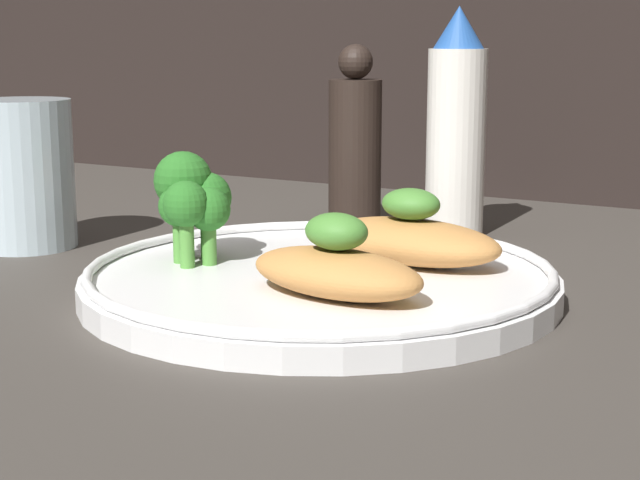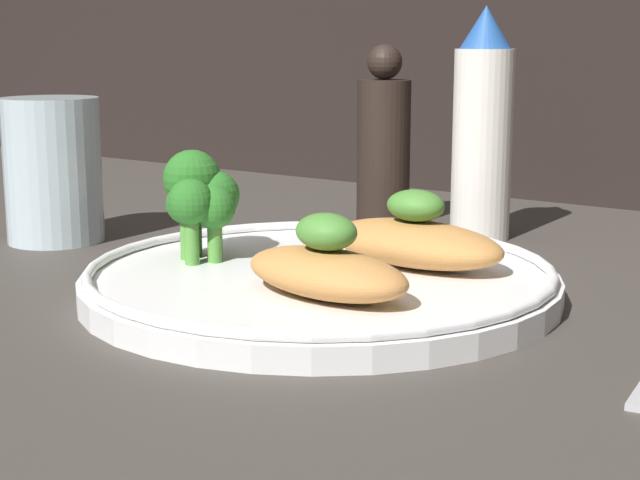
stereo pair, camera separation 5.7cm
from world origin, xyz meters
TOP-DOWN VIEW (x-y plane):
  - ground_plane at (0.00, 0.00)cm, footprint 180.00×180.00cm
  - plate at (0.00, 0.00)cm, footprint 28.15×28.15cm
  - grilled_meat_front at (3.33, -4.13)cm, footprint 11.05×6.47cm
  - grilled_meat_middle at (3.54, 5.00)cm, footprint 12.41×6.98cm
  - broccoli_bunch at (-8.41, -1.09)cm, footprint 5.54×5.68cm
  - sauce_bottle at (-0.41, 21.03)cm, footprint 4.47×4.47cm
  - pepper_grinder at (-8.65, 21.03)cm, footprint 4.27×4.27cm
  - drinking_glass at (-25.51, 1.66)cm, footprint 7.15×7.15cm

SIDE VIEW (x-z plane):
  - ground_plane at x=0.00cm, z-range -1.00..0.00cm
  - plate at x=0.00cm, z-range -0.01..1.99cm
  - grilled_meat_front at x=3.33cm, z-range 0.70..5.24cm
  - grilled_meat_middle at x=3.54cm, z-range 0.67..5.33cm
  - broccoli_bunch at x=-8.41cm, z-range 1.96..8.72cm
  - drinking_glass at x=-25.51cm, z-range 0.00..10.72cm
  - pepper_grinder at x=-8.65cm, z-range -0.73..13.79cm
  - sauce_bottle at x=-0.41cm, z-range -0.37..16.96cm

